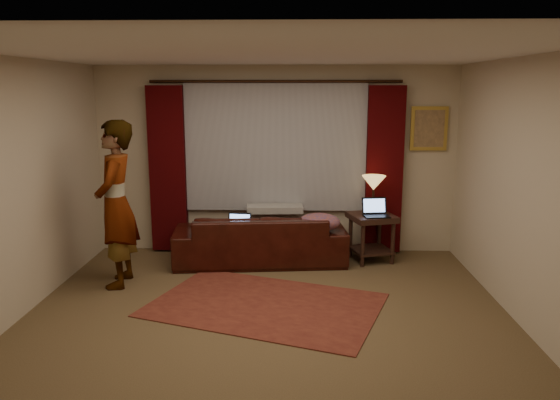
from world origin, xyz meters
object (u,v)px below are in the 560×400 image
object	(u,v)px
sofa	(260,229)
end_table	(371,238)
laptop_sofa	(238,224)
laptop_table	(377,208)
tiffany_lamp	(373,195)
person	(116,204)

from	to	relation	value
sofa	end_table	size ratio (longest dim) A/B	3.54
laptop_sofa	laptop_table	size ratio (longest dim) A/B	0.93
end_table	tiffany_lamp	bearing A→B (deg)	76.57
end_table	sofa	bearing A→B (deg)	-176.19
laptop_sofa	person	distance (m)	1.57
end_table	laptop_sofa	bearing A→B (deg)	-171.60
end_table	tiffany_lamp	world-z (taller)	tiffany_lamp
tiffany_lamp	end_table	bearing A→B (deg)	-103.43
person	laptop_sofa	bearing A→B (deg)	114.14
laptop_table	end_table	bearing A→B (deg)	99.59
sofa	tiffany_lamp	distance (m)	1.58
laptop_sofa	person	size ratio (longest dim) A/B	0.17
tiffany_lamp	laptop_table	bearing A→B (deg)	-84.15
end_table	laptop_table	xyz separation A→B (m)	(0.04, -0.12, 0.44)
tiffany_lamp	person	xyz separation A→B (m)	(-3.12, -1.08, 0.08)
tiffany_lamp	laptop_table	xyz separation A→B (m)	(0.02, -0.20, -0.14)
sofa	laptop_table	world-z (taller)	sofa
sofa	end_table	xyz separation A→B (m)	(1.49, 0.10, -0.14)
sofa	person	xyz separation A→B (m)	(-1.61, -0.90, 0.52)
person	end_table	bearing A→B (deg)	103.02
end_table	laptop_table	size ratio (longest dim) A/B	1.79
laptop_table	person	size ratio (longest dim) A/B	0.18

